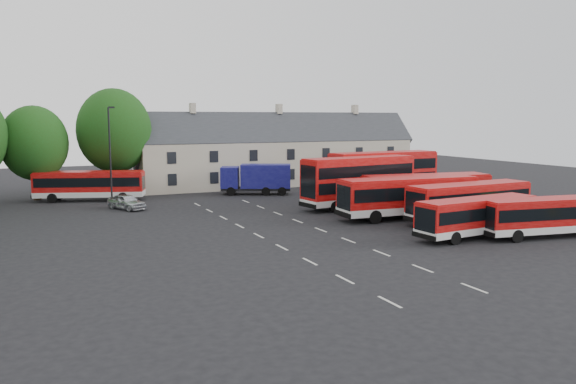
# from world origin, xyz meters

# --- Properties ---
(ground) EXTENTS (140.00, 140.00, 0.00)m
(ground) POSITION_xyz_m (0.00, 0.00, 0.00)
(ground) COLOR black
(ground) RESTS_ON ground
(lane_markings) EXTENTS (5.15, 33.80, 0.01)m
(lane_markings) POSITION_xyz_m (2.50, 2.00, 0.01)
(lane_markings) COLOR beige
(lane_markings) RESTS_ON ground
(terrace_houses) EXTENTS (35.70, 7.13, 10.06)m
(terrace_houses) POSITION_xyz_m (14.00, 30.00, 3.86)
(terrace_houses) COLOR beige
(terrace_houses) RESTS_ON ground
(bus_row_a) EXTENTS (9.99, 3.80, 2.76)m
(bus_row_a) POSITION_xyz_m (18.17, -6.88, 1.66)
(bus_row_a) COLOR silver
(bus_row_a) RESTS_ON ground
(bus_row_b) EXTENTS (9.90, 2.99, 2.76)m
(bus_row_b) POSITION_xyz_m (13.73, -4.87, 1.66)
(bus_row_b) COLOR silver
(bus_row_b) RESTS_ON ground
(bus_row_c) EXTENTS (11.23, 3.13, 3.14)m
(bus_row_c) POSITION_xyz_m (17.25, -0.23, 1.89)
(bus_row_c) COLOR silver
(bus_row_c) RESTS_ON ground
(bus_row_d) EXTENTS (12.23, 3.54, 3.41)m
(bus_row_d) POSITION_xyz_m (13.99, 3.36, 2.05)
(bus_row_d) COLOR silver
(bus_row_d) RESTS_ON ground
(bus_row_e) EXTENTS (11.96, 4.45, 3.31)m
(bus_row_e) POSITION_xyz_m (17.64, 5.65, 1.99)
(bus_row_e) COLOR silver
(bus_row_e) RESTS_ON ground
(bus_dd_south) EXTENTS (11.76, 4.12, 4.72)m
(bus_dd_south) POSITION_xyz_m (13.30, 10.04, 2.69)
(bus_dd_south) COLOR silver
(bus_dd_south) RESTS_ON ground
(bus_dd_north) EXTENTS (12.09, 3.55, 4.89)m
(bus_dd_north) POSITION_xyz_m (18.30, 13.30, 2.79)
(bus_dd_north) COLOR silver
(bus_dd_north) RESTS_ON ground
(bus_north) EXTENTS (10.83, 5.69, 3.00)m
(bus_north) POSITION_xyz_m (-9.13, 24.95, 1.80)
(bus_north) COLOR silver
(bus_north) RESTS_ON ground
(box_truck) EXTENTS (7.84, 5.27, 3.30)m
(box_truck) POSITION_xyz_m (7.97, 22.39, 1.85)
(box_truck) COLOR black
(box_truck) RESTS_ON ground
(silver_car) EXTENTS (3.39, 4.48, 1.42)m
(silver_car) POSITION_xyz_m (-6.65, 17.92, 0.71)
(silver_car) COLOR #B5B8BE
(silver_car) RESTS_ON ground
(lamppost) EXTENTS (0.64, 0.23, 9.38)m
(lamppost) POSITION_xyz_m (-7.66, 19.97, 5.01)
(lamppost) COLOR black
(lamppost) RESTS_ON ground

